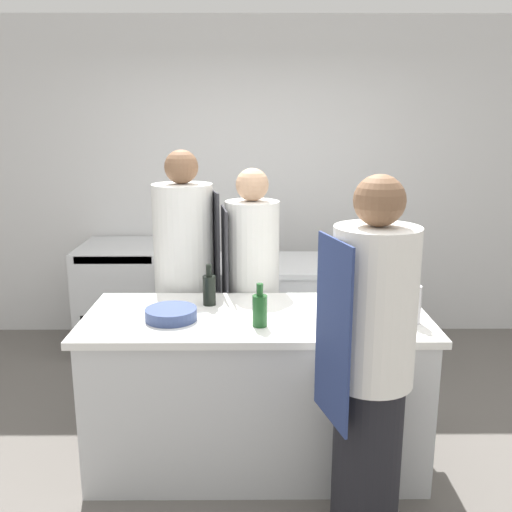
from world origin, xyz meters
The scene contains 14 objects.
ground_plane centered at (0.00, 0.00, 0.00)m, with size 16.00×16.00×0.00m, color #605B56.
wall_back centered at (0.00, 2.13, 1.40)m, with size 8.00×0.06×2.80m.
prep_counter centered at (0.00, 0.00, 0.44)m, with size 1.90×0.81×0.89m.
pass_counter centered at (0.16, 1.19, 0.44)m, with size 1.67×0.72×0.89m.
oven_range centered at (-1.11, 1.70, 0.45)m, with size 0.72×0.75×0.91m.
chef_at_prep_near centered at (0.51, -0.63, 0.86)m, with size 0.42×0.41×1.72m.
chef_at_stove centered at (-0.47, 0.64, 0.87)m, with size 0.44×0.42×1.75m.
chef_at_pass_far centered at (-0.03, 0.59, 0.82)m, with size 0.38×0.36×1.64m.
bottle_olive_oil centered at (0.02, -0.18, 0.98)m, with size 0.08×0.08×0.23m.
bottle_vinegar centered at (0.63, 0.09, 0.96)m, with size 0.06×0.06×0.18m.
bottle_wine centered at (-0.27, 0.18, 0.98)m, with size 0.08×0.08×0.24m.
bottle_cooking_oil centered at (0.83, -0.13, 1.00)m, with size 0.08×0.08×0.28m.
bowl_mixing_large centered at (0.54, -0.20, 0.92)m, with size 0.23×0.23×0.07m.
bowl_prep_small centered at (-0.46, -0.08, 0.92)m, with size 0.28×0.28×0.06m.
Camera 1 is at (-0.02, -2.99, 1.94)m, focal length 40.00 mm.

